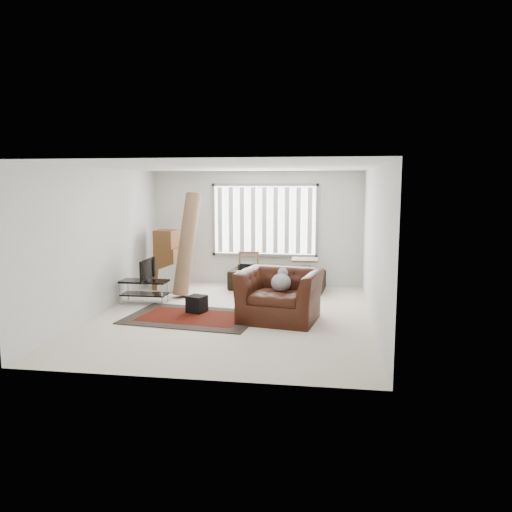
% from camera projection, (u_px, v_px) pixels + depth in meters
% --- Properties ---
extents(room, '(6.00, 6.02, 2.71)m').
position_uv_depth(room, '(239.00, 218.00, 9.37)').
color(room, beige).
rests_on(room, ground).
extents(persian_rug, '(2.48, 1.81, 0.02)m').
position_uv_depth(persian_rug, '(192.00, 317.00, 9.03)').
color(persian_rug, black).
rests_on(persian_rug, ground).
extents(tv_stand, '(0.95, 0.43, 0.47)m').
position_uv_depth(tv_stand, '(144.00, 287.00, 10.06)').
color(tv_stand, black).
rests_on(tv_stand, ground).
extents(tv, '(0.10, 0.77, 0.44)m').
position_uv_depth(tv, '(144.00, 270.00, 10.01)').
color(tv, black).
rests_on(tv, tv_stand).
extents(subwoofer, '(0.39, 0.39, 0.31)m').
position_uv_depth(subwoofer, '(197.00, 304.00, 9.33)').
color(subwoofer, black).
rests_on(subwoofer, persian_rug).
extents(moving_boxes, '(0.62, 0.58, 1.36)m').
position_uv_depth(moving_boxes, '(167.00, 262.00, 11.42)').
color(moving_boxes, brown).
rests_on(moving_boxes, ground).
extents(white_flatpack, '(0.57, 0.32, 0.69)m').
position_uv_depth(white_flatpack, '(169.00, 276.00, 11.17)').
color(white_flatpack, silver).
rests_on(white_flatpack, ground).
extents(rolled_rug, '(0.53, 1.06, 2.22)m').
position_uv_depth(rolled_rug, '(187.00, 244.00, 10.78)').
color(rolled_rug, brown).
rests_on(rolled_rug, ground).
extents(sofa, '(2.22, 1.14, 0.82)m').
position_uv_depth(sofa, '(277.00, 272.00, 11.38)').
color(sofa, black).
rests_on(sofa, ground).
extents(side_chair, '(0.49, 0.49, 0.91)m').
position_uv_depth(side_chair, '(247.00, 271.00, 10.97)').
color(side_chair, '#988363').
rests_on(side_chair, ground).
extents(armchair, '(1.55, 1.41, 1.02)m').
position_uv_depth(armchair, '(280.00, 292.00, 8.81)').
color(armchair, '#35150A').
rests_on(armchair, ground).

